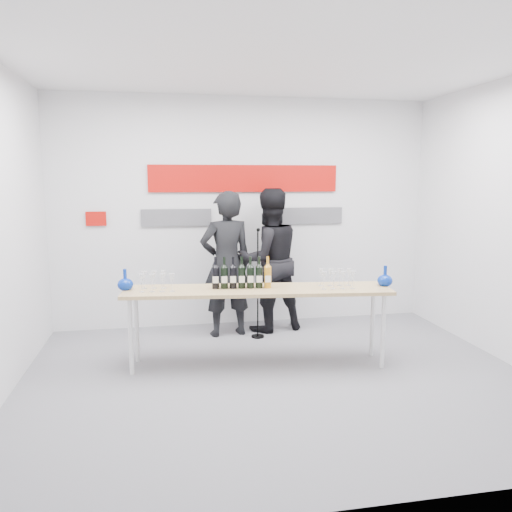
{
  "coord_description": "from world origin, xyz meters",
  "views": [
    {
      "loc": [
        -1.09,
        -4.55,
        1.96
      ],
      "look_at": [
        -0.13,
        0.5,
        1.15
      ],
      "focal_mm": 35.0,
      "sensor_mm": 36.0,
      "label": 1
    }
  ],
  "objects_px": {
    "presenter_left": "(226,264)",
    "presenter_right": "(269,260)",
    "tasting_table": "(258,294)",
    "mic_stand": "(258,305)"
  },
  "relations": [
    {
      "from": "presenter_left",
      "to": "presenter_right",
      "type": "bearing_deg",
      "value": -177.25
    },
    {
      "from": "presenter_left",
      "to": "presenter_right",
      "type": "relative_size",
      "value": 0.99
    },
    {
      "from": "tasting_table",
      "to": "presenter_right",
      "type": "distance_m",
      "value": 1.27
    },
    {
      "from": "tasting_table",
      "to": "presenter_left",
      "type": "bearing_deg",
      "value": 106.6
    },
    {
      "from": "presenter_left",
      "to": "tasting_table",
      "type": "bearing_deg",
      "value": 90.06
    },
    {
      "from": "tasting_table",
      "to": "presenter_left",
      "type": "height_order",
      "value": "presenter_left"
    },
    {
      "from": "tasting_table",
      "to": "presenter_right",
      "type": "xyz_separation_m",
      "value": [
        0.38,
        1.21,
        0.15
      ]
    },
    {
      "from": "presenter_left",
      "to": "mic_stand",
      "type": "height_order",
      "value": "presenter_left"
    },
    {
      "from": "mic_stand",
      "to": "presenter_right",
      "type": "bearing_deg",
      "value": 79.33
    },
    {
      "from": "presenter_right",
      "to": "mic_stand",
      "type": "relative_size",
      "value": 1.34
    }
  ]
}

